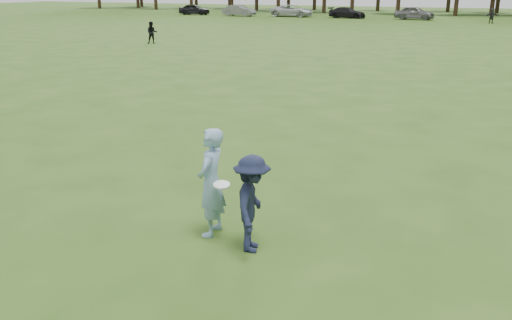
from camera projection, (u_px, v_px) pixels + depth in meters
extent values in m
plane|color=#2B4C15|center=(217.00, 237.00, 9.02)|extent=(200.00, 200.00, 0.00)
imported|color=#7EA4C3|center=(211.00, 182.00, 8.87)|extent=(0.50, 0.71, 1.83)
imported|color=#171D34|center=(252.00, 204.00, 8.36)|extent=(0.83, 1.12, 1.56)
imported|color=black|center=(152.00, 33.00, 38.25)|extent=(0.93, 0.87, 1.52)
imported|color=#242424|center=(492.00, 16.00, 58.15)|extent=(1.50, 1.21, 1.60)
imported|color=black|center=(194.00, 9.00, 74.68)|extent=(4.39, 2.17, 1.44)
imported|color=slate|center=(239.00, 10.00, 71.46)|extent=(4.53, 1.87, 1.46)
imported|color=#BCBDC1|center=(292.00, 11.00, 70.14)|extent=(5.44, 2.54, 1.51)
imported|color=black|center=(347.00, 13.00, 67.24)|extent=(4.62, 2.03, 1.32)
imported|color=slate|center=(415.00, 13.00, 64.24)|extent=(4.76, 2.33, 1.56)
cylinder|color=white|center=(222.00, 185.00, 8.59)|extent=(0.29, 0.29, 0.08)
cylinder|color=#332114|center=(278.00, 1.00, 82.62)|extent=(0.56, 0.56, 3.25)
cylinder|color=#332114|center=(324.00, 0.00, 80.19)|extent=(0.56, 0.56, 3.71)
cylinder|color=#332114|center=(352.00, 1.00, 78.25)|extent=(0.56, 0.56, 3.46)
cylinder|color=#332114|center=(398.00, 3.00, 75.68)|extent=(0.56, 0.56, 3.14)
cylinder|color=#332114|center=(456.00, 4.00, 72.55)|extent=(0.56, 0.56, 3.01)
cylinder|color=#332114|center=(493.00, 3.00, 72.91)|extent=(0.56, 0.56, 3.23)
cylinder|color=#332114|center=(196.00, 0.00, 98.44)|extent=(0.56, 0.56, 2.73)
cylinder|color=#332114|center=(378.00, 0.00, 85.24)|extent=(0.56, 0.56, 3.29)
cylinder|color=#332114|center=(449.00, 1.00, 82.55)|extent=(0.56, 0.56, 3.28)
cylinder|color=#332114|center=(498.00, 2.00, 78.60)|extent=(0.56, 0.56, 3.11)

